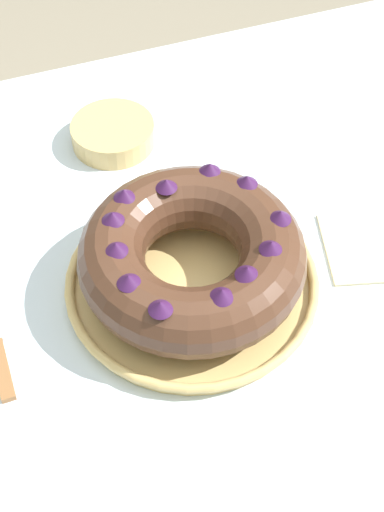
% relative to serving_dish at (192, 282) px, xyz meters
% --- Properties ---
extents(ground_plane, '(8.00, 8.00, 0.00)m').
position_rel_serving_dish_xyz_m(ground_plane, '(-0.03, -0.01, -0.73)').
color(ground_plane, gray).
extents(dining_table, '(1.33, 1.02, 0.72)m').
position_rel_serving_dish_xyz_m(dining_table, '(-0.03, -0.01, -0.10)').
color(dining_table, silver).
rests_on(dining_table, ground_plane).
extents(serving_dish, '(0.31, 0.31, 0.02)m').
position_rel_serving_dish_xyz_m(serving_dish, '(0.00, 0.00, 0.00)').
color(serving_dish, tan).
rests_on(serving_dish, dining_table).
extents(bundt_cake, '(0.27, 0.27, 0.09)m').
position_rel_serving_dish_xyz_m(bundt_cake, '(-0.00, 0.00, 0.05)').
color(bundt_cake, '#4C2D1E').
rests_on(bundt_cake, serving_dish).
extents(side_bowl, '(0.12, 0.12, 0.03)m').
position_rel_serving_dish_xyz_m(side_bowl, '(-0.01, 0.30, 0.01)').
color(side_bowl, tan).
rests_on(side_bowl, dining_table).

